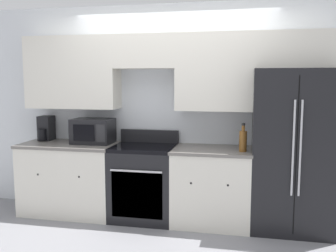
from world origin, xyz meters
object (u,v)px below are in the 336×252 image
Objects in this scene: refrigerator at (292,150)px; microwave at (93,131)px; oven_range at (144,182)px; bottle at (243,140)px.

microwave is (-2.38, -0.00, 0.15)m from refrigerator.
oven_range is 0.90m from microwave.
oven_range is 1.76m from refrigerator.
oven_range is 2.14× the size of microwave.
refrigerator is 3.66× the size of microwave.
oven_range is 1.30m from bottle.
microwave is at bearing -179.89° from refrigerator.
oven_range is at bearing -6.16° from microwave.
microwave is 1.84m from bottle.
refrigerator is at bearing 18.15° from bottle.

